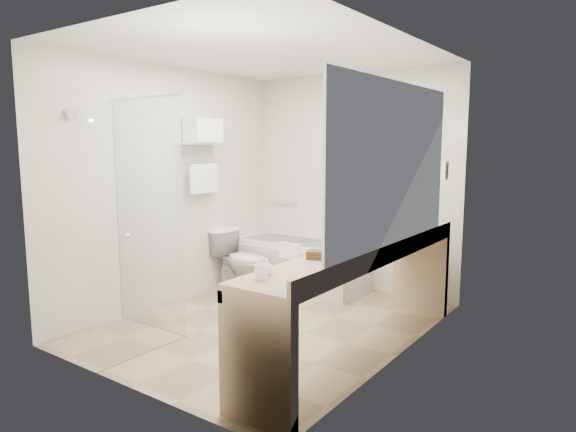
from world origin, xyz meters
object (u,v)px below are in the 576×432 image
Objects in this scene: toilet at (241,261)px; water_bottle_left at (404,227)px; bathtub at (299,264)px; vanity_counter at (360,277)px; amenity_basket at (320,255)px.

water_bottle_left is at bearing -89.58° from toilet.
bathtub is 0.71m from toilet.
bathtub is 0.59× the size of vanity_counter.
bathtub is at bearing 127.87° from amenity_basket.
bathtub is 8.74× the size of amenity_basket.
amenity_basket is 1.19m from water_bottle_left.
water_bottle_left reaches higher than vanity_counter.
water_bottle_left reaches higher than toilet.
amenity_basket is (-0.13, -0.41, 0.24)m from vanity_counter.
vanity_counter is at bearing 72.60° from amenity_basket.
toilet is 3.40× the size of water_bottle_left.
water_bottle_left is (1.57, -0.62, 0.67)m from bathtub.
vanity_counter is at bearing -93.28° from water_bottle_left.
amenity_basket is at bearing -52.13° from bathtub.
toilet is (-0.45, -0.54, 0.08)m from bathtub.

